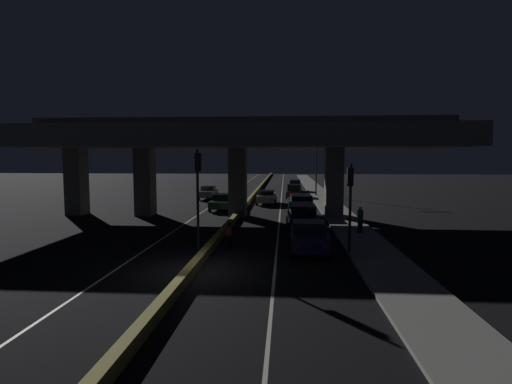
% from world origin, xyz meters
% --- Properties ---
extents(ground_plane, '(200.00, 200.00, 0.00)m').
position_xyz_m(ground_plane, '(0.00, 0.00, 0.00)').
color(ground_plane, black).
extents(lane_line_left_inner, '(0.12, 126.00, 0.00)m').
position_xyz_m(lane_line_left_inner, '(-3.52, 35.00, 0.00)').
color(lane_line_left_inner, beige).
rests_on(lane_line_left_inner, ground_plane).
extents(lane_line_right_inner, '(0.12, 126.00, 0.00)m').
position_xyz_m(lane_line_right_inner, '(3.52, 35.00, 0.00)').
color(lane_line_right_inner, beige).
rests_on(lane_line_right_inner, ground_plane).
extents(median_divider, '(0.38, 126.00, 0.44)m').
position_xyz_m(median_divider, '(0.00, 35.00, 0.22)').
color(median_divider, olive).
rests_on(median_divider, ground_plane).
extents(sidewalk_right, '(2.73, 126.00, 0.15)m').
position_xyz_m(sidewalk_right, '(8.51, 28.00, 0.07)').
color(sidewalk_right, gray).
rests_on(sidewalk_right, ground_plane).
extents(elevated_overpass, '(35.22, 10.99, 8.30)m').
position_xyz_m(elevated_overpass, '(-0.26, 16.32, 6.30)').
color(elevated_overpass, slate).
rests_on(elevated_overpass, ground_plane).
extents(traffic_light_left_of_median, '(0.30, 0.49, 5.38)m').
position_xyz_m(traffic_light_left_of_median, '(-0.59, 3.68, 3.66)').
color(traffic_light_left_of_median, black).
rests_on(traffic_light_left_of_median, ground_plane).
extents(traffic_light_right_of_median, '(0.30, 0.49, 4.65)m').
position_xyz_m(traffic_light_right_of_median, '(7.24, 3.69, 3.18)').
color(traffic_light_right_of_median, black).
rests_on(traffic_light_right_of_median, ground_plane).
extents(street_lamp, '(2.16, 0.32, 7.79)m').
position_xyz_m(street_lamp, '(7.58, 34.20, 4.61)').
color(street_lamp, '#2D2D30').
rests_on(street_lamp, ground_plane).
extents(car_dark_blue_lead, '(2.06, 4.12, 1.66)m').
position_xyz_m(car_dark_blue_lead, '(5.20, 3.85, 0.84)').
color(car_dark_blue_lead, '#141938').
rests_on(car_dark_blue_lead, ground_plane).
extents(car_dark_blue_second, '(2.18, 4.54, 1.74)m').
position_xyz_m(car_dark_blue_second, '(5.12, 10.65, 0.94)').
color(car_dark_blue_second, '#141938').
rests_on(car_dark_blue_second, ground_plane).
extents(car_dark_green_third, '(2.16, 4.26, 1.84)m').
position_xyz_m(car_dark_green_third, '(5.27, 16.47, 0.97)').
color(car_dark_green_third, black).
rests_on(car_dark_green_third, ground_plane).
extents(car_silver_fourth, '(2.08, 4.54, 1.46)m').
position_xyz_m(car_silver_fourth, '(2.00, 25.21, 0.78)').
color(car_silver_fourth, gray).
rests_on(car_silver_fourth, ground_plane).
extents(car_dark_red_fifth, '(1.94, 4.00, 1.61)m').
position_xyz_m(car_dark_red_fifth, '(5.01, 32.25, 0.83)').
color(car_dark_red_fifth, '#591414').
rests_on(car_dark_red_fifth, ground_plane).
extents(car_silver_sixth, '(1.93, 4.59, 1.67)m').
position_xyz_m(car_silver_sixth, '(5.37, 40.42, 0.86)').
color(car_silver_sixth, gray).
rests_on(car_silver_sixth, ground_plane).
extents(car_dark_green_lead_oncoming, '(1.99, 4.77, 1.49)m').
position_xyz_m(car_dark_green_lead_oncoming, '(-1.96, 20.25, 0.75)').
color(car_dark_green_lead_oncoming, black).
rests_on(car_dark_green_lead_oncoming, ground_plane).
extents(car_grey_second_oncoming, '(1.83, 4.62, 1.50)m').
position_xyz_m(car_grey_second_oncoming, '(-5.16, 29.81, 0.78)').
color(car_grey_second_oncoming, '#515459').
rests_on(car_grey_second_oncoming, ground_plane).
extents(motorcycle_black_filtering_near, '(0.34, 1.82, 1.41)m').
position_xyz_m(motorcycle_black_filtering_near, '(0.88, 4.77, 0.60)').
color(motorcycle_black_filtering_near, black).
rests_on(motorcycle_black_filtering_near, ground_plane).
extents(pedestrian_on_sidewalk, '(0.38, 0.38, 1.67)m').
position_xyz_m(pedestrian_on_sidewalk, '(8.75, 8.85, 0.98)').
color(pedestrian_on_sidewalk, black).
rests_on(pedestrian_on_sidewalk, sidewalk_right).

